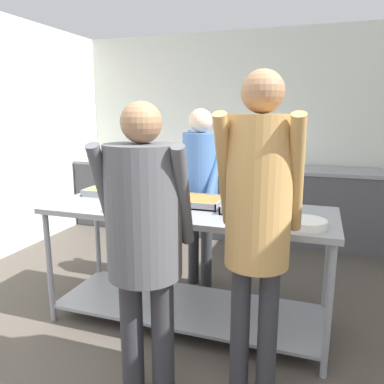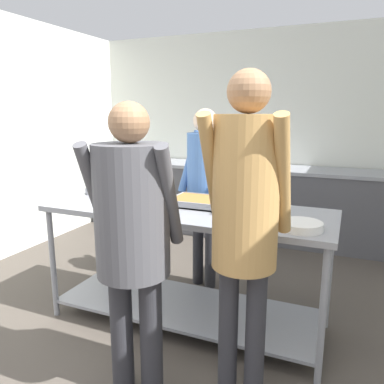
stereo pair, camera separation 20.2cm
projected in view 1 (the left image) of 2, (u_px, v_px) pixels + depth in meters
name	position (u px, v px, depth m)	size (l,w,h in m)	color
wall_rear	(246.00, 133.00, 5.09)	(4.78, 0.06, 2.65)	silver
back_counter	(239.00, 200.00, 4.93)	(4.62, 0.65, 0.93)	#4C4C51
serving_counter	(188.00, 246.00, 2.82)	(2.12, 0.77, 0.92)	gray
serving_tray_vegetables	(108.00, 192.00, 3.18)	(0.38, 0.27, 0.05)	gray
sauce_pan	(127.00, 205.00, 2.65)	(0.38, 0.24, 0.08)	gray
serving_tray_roast	(197.00, 202.00, 2.85)	(0.38, 0.33, 0.05)	gray
serving_tray_greens	(252.00, 209.00, 2.64)	(0.41, 0.31, 0.05)	gray
plate_stack	(306.00, 223.00, 2.30)	(0.26, 0.26, 0.05)	white
guest_serving_left	(258.00, 208.00, 1.89)	(0.43, 0.35, 1.81)	#2D2D33
guest_serving_right	(144.00, 228.00, 1.96)	(0.53, 0.40, 1.67)	#2D2D33
cook_behind_counter	(200.00, 179.00, 3.36)	(0.47, 0.40, 1.64)	#2D2D33
water_bottle	(132.00, 153.00, 5.26)	(0.08, 0.08, 0.25)	#23602D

